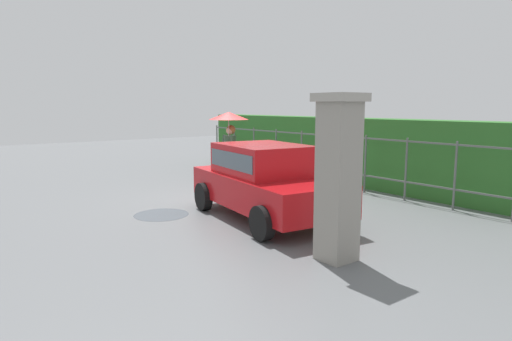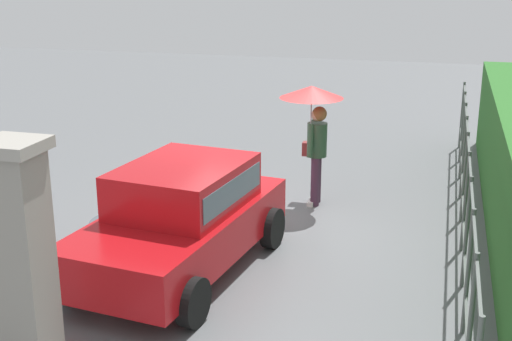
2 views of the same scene
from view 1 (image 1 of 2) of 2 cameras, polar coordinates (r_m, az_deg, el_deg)
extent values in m
plane|color=slate|center=(10.68, -2.72, -3.71)|extent=(40.00, 40.00, 0.00)
cube|color=#B71116|center=(8.75, 1.37, -2.52)|extent=(3.87, 2.09, 0.60)
cube|color=#B71116|center=(8.79, 0.88, 1.49)|extent=(2.06, 1.66, 0.60)
cube|color=#4C5B66|center=(8.79, 0.88, 1.62)|extent=(1.92, 1.67, 0.33)
cylinder|color=black|center=(8.30, 10.86, -5.25)|extent=(0.62, 0.25, 0.60)
cylinder|color=black|center=(7.35, 0.77, -6.88)|extent=(0.62, 0.25, 0.60)
cylinder|color=black|center=(10.28, 1.79, -2.46)|extent=(0.62, 0.25, 0.60)
cylinder|color=black|center=(9.53, -6.87, -3.39)|extent=(0.62, 0.25, 0.60)
cube|color=red|center=(10.59, -1.26, 0.21)|extent=(0.08, 0.21, 0.16)
cube|color=red|center=(10.12, -6.74, -0.23)|extent=(0.08, 0.21, 0.16)
cylinder|color=#47283D|center=(11.98, -3.08, -0.29)|extent=(0.15, 0.15, 0.86)
cylinder|color=#47283D|center=(12.14, -3.63, -0.18)|extent=(0.15, 0.15, 0.86)
cube|color=white|center=(12.01, -3.30, -2.16)|extent=(0.26, 0.10, 0.08)
cube|color=white|center=(12.17, -3.85, -2.02)|extent=(0.26, 0.10, 0.08)
cylinder|color=#2D4C33|center=(11.97, -3.39, 3.17)|extent=(0.34, 0.34, 0.58)
sphere|color=#DBAD89|center=(11.94, -3.41, 5.23)|extent=(0.22, 0.22, 0.22)
sphere|color=olive|center=(11.96, -3.29, 5.33)|extent=(0.25, 0.25, 0.25)
cylinder|color=#2D4C33|center=(11.74, -3.09, 3.22)|extent=(0.23, 0.10, 0.56)
cylinder|color=#2D4C33|center=(12.10, -4.30, 3.36)|extent=(0.23, 0.10, 0.56)
cylinder|color=#B2B2B7|center=(11.82, -3.58, 4.78)|extent=(0.02, 0.02, 0.77)
cone|color=red|center=(11.80, -3.60, 7.14)|extent=(1.07, 1.07, 0.20)
cube|color=maroon|center=(12.14, -4.55, 2.10)|extent=(0.17, 0.34, 0.24)
cube|color=gray|center=(6.38, 10.65, -1.57)|extent=(0.48, 0.48, 2.30)
cube|color=#9E998E|center=(6.28, 10.95, 9.36)|extent=(0.60, 0.60, 0.12)
cylinder|color=#59605B|center=(17.21, -5.11, 3.41)|extent=(0.05, 0.05, 1.50)
cylinder|color=#59605B|center=(16.19, -2.85, 3.12)|extent=(0.05, 0.05, 1.50)
cylinder|color=#59605B|center=(15.20, -0.29, 2.78)|extent=(0.05, 0.05, 1.50)
cylinder|color=#59605B|center=(14.25, 2.63, 2.40)|extent=(0.05, 0.05, 1.50)
cylinder|color=#59605B|center=(13.33, 5.94, 1.95)|extent=(0.05, 0.05, 1.50)
cylinder|color=#59605B|center=(12.47, 9.73, 1.43)|extent=(0.05, 0.05, 1.50)
cylinder|color=#59605B|center=(11.68, 14.05, 0.83)|extent=(0.05, 0.05, 1.50)
cylinder|color=#59605B|center=(10.96, 18.97, 0.14)|extent=(0.05, 0.05, 1.50)
cylinder|color=#59605B|center=(10.33, 24.54, -0.64)|extent=(0.05, 0.05, 1.50)
cube|color=#59605B|center=(12.84, 7.83, 4.67)|extent=(10.95, 0.03, 0.04)
cube|color=#59605B|center=(12.93, 7.75, 0.38)|extent=(10.95, 0.03, 0.04)
cube|color=#2D6B28|center=(13.47, 10.33, 2.78)|extent=(11.95, 0.90, 1.90)
cylinder|color=#4C545B|center=(9.34, -12.25, -5.65)|extent=(1.13, 1.13, 0.00)
camera|label=2|loc=(8.87, 63.40, 15.61)|focal=48.37mm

